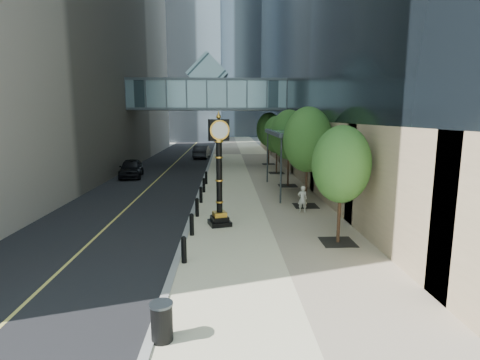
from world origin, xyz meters
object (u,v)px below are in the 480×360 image
object	(u,v)px
street_clock	(219,178)
car_near	(131,168)
pedestrian	(303,199)
trash_bin	(162,323)
car_far	(202,152)

from	to	relation	value
street_clock	car_near	bearing A→B (deg)	102.18
street_clock	car_near	distance (m)	17.27
street_clock	pedestrian	distance (m)	5.38
street_clock	trash_bin	xyz separation A→B (m)	(-1.23, -9.55, -1.88)
pedestrian	street_clock	bearing A→B (deg)	26.70
street_clock	trash_bin	distance (m)	9.81
street_clock	car_near	xyz separation A→B (m)	(-8.03, 15.21, -1.58)
trash_bin	pedestrian	distance (m)	13.24
pedestrian	car_near	xyz separation A→B (m)	(-12.61, 12.86, 0.00)
trash_bin	street_clock	bearing A→B (deg)	82.68
car_far	pedestrian	bearing A→B (deg)	108.84
car_near	car_far	bearing A→B (deg)	62.65
pedestrian	trash_bin	bearing A→B (deg)	63.56
street_clock	pedestrian	world-z (taller)	street_clock
trash_bin	car_near	xyz separation A→B (m)	(-6.80, 24.76, 0.30)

